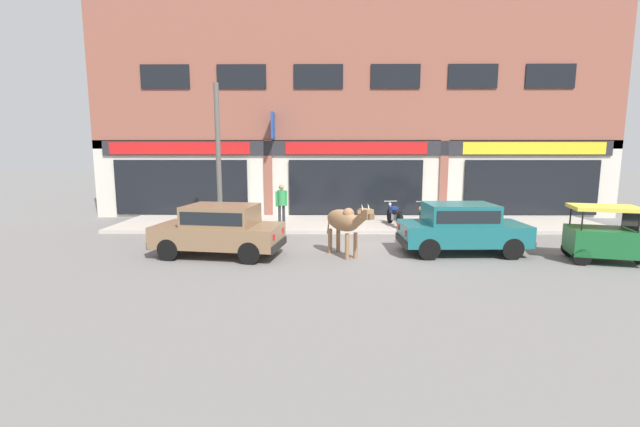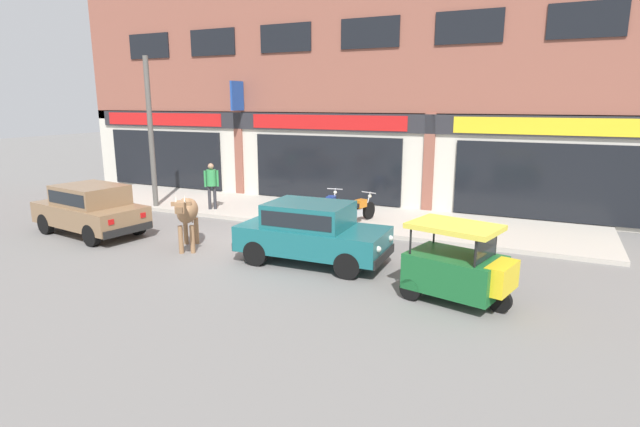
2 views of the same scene
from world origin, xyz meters
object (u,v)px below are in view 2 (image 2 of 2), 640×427
car_1 (90,207)px  cow (187,212)px  car_0 (311,230)px  pedestrian (211,181)px  utility_pole (151,133)px  motorcycle_1 (358,210)px  motorcycle_0 (330,207)px  auto_rickshaw (459,269)px

car_1 → cow: bearing=-0.2°
car_0 → cow: bearing=-173.7°
pedestrian → utility_pole: bearing=-169.4°
car_1 → motorcycle_1: (6.65, 4.15, -0.30)m
cow → utility_pole: utility_pole is taller
cow → car_1: (-3.53, 0.01, -0.19)m
motorcycle_1 → utility_pole: 7.82m
pedestrian → motorcycle_0: bearing=5.5°
auto_rickshaw → pedestrian: (-9.15, 4.47, 0.45)m
auto_rickshaw → car_0: bearing=165.3°
auto_rickshaw → motorcycle_1: size_ratio=1.20×
car_1 → pedestrian: size_ratio=2.36×
cow → car_0: (3.39, 0.37, -0.19)m
auto_rickshaw → utility_pole: utility_pole is taller
utility_pole → car_1: bearing=-76.7°
auto_rickshaw → motorcycle_1: 6.11m
motorcycle_0 → utility_pole: utility_pole is taller
cow → car_1: 3.53m
car_0 → motorcycle_1: (-0.26, 3.79, -0.30)m
utility_pole → car_0: bearing=-22.0°
motorcycle_1 → car_1: bearing=-148.0°
motorcycle_0 → utility_pole: size_ratio=0.35×
motorcycle_1 → car_0: bearing=-86.1°
car_0 → utility_pole: 8.56m
car_0 → utility_pole: bearing=158.0°
cow → pedestrian: 4.46m
pedestrian → utility_pole: (-2.19, -0.41, 1.60)m
car_0 → auto_rickshaw: (3.60, -0.95, -0.15)m
motorcycle_1 → pedestrian: bearing=-177.1°
car_1 → auto_rickshaw: (10.51, -0.59, -0.15)m
motorcycle_0 → utility_pole: 6.88m
car_0 → car_1: same height
cow → utility_pole: 5.83m
auto_rickshaw → cow: bearing=175.3°
car_0 → motorcycle_0: 4.15m
motorcycle_1 → cow: bearing=-126.9°
auto_rickshaw → pedestrian: 10.19m
car_1 → pedestrian: bearing=70.6°
cow → motorcycle_0: 4.83m
car_1 → motorcycle_0: bearing=37.3°
motorcycle_0 → car_0: bearing=-72.1°
pedestrian → utility_pole: utility_pole is taller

